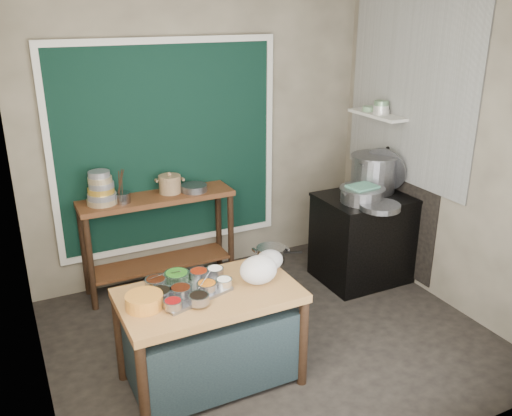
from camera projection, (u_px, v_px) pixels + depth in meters
name	position (u px, v px, depth m)	size (l,w,h in m)	color
floor	(271.00, 338.00, 4.56)	(3.50, 3.00, 0.02)	#2E2823
back_wall	(201.00, 137.00, 5.34)	(3.50, 0.02, 2.80)	gray
left_wall	(20.00, 217.00, 3.34)	(0.02, 3.00, 2.80)	gray
right_wall	(448.00, 152.00, 4.79)	(0.02, 3.00, 2.80)	gray
curtain_panel	(168.00, 147.00, 5.17)	(2.10, 0.02, 1.90)	black
curtain_frame	(169.00, 147.00, 5.17)	(2.22, 0.03, 2.02)	beige
tile_panel	(409.00, 93.00, 5.09)	(0.02, 1.70, 1.70)	#B2B2AA
soot_patch	(391.00, 204.00, 5.58)	(0.01, 1.30, 1.30)	black
wall_shelf	(377.00, 115.00, 5.38)	(0.22, 0.70, 0.03)	beige
prep_table	(211.00, 338.00, 3.91)	(1.25, 0.72, 0.75)	olive
back_counter	(159.00, 242.00, 5.24)	(1.45, 0.40, 0.95)	brown
stove_block	(365.00, 239.00, 5.43)	(0.90, 0.68, 0.85)	black
stove_top	(368.00, 198.00, 5.28)	(0.92, 0.69, 0.03)	black
condiment_tray	(189.00, 291.00, 3.76)	(0.51, 0.37, 0.02)	gray
condiment_bowls	(185.00, 286.00, 3.75)	(0.61, 0.51, 0.07)	gray
yellow_basin	(144.00, 301.00, 3.56)	(0.25, 0.25, 0.10)	#BE7A24
saucepan	(271.00, 255.00, 4.19)	(0.23, 0.23, 0.13)	gray
plastic_bag_a	(259.00, 270.00, 3.87)	(0.28, 0.23, 0.21)	white
plastic_bag_b	(270.00, 260.00, 4.07)	(0.21, 0.18, 0.16)	white
bowl_stack	(101.00, 190.00, 4.82)	(0.27, 0.27, 0.30)	tan
utensil_cup	(122.00, 198.00, 4.88)	(0.16, 0.16, 0.09)	gray
ceramic_crock	(170.00, 185.00, 5.13)	(0.22, 0.22, 0.15)	#8A694B
wide_bowl	(194.00, 188.00, 5.18)	(0.25, 0.25, 0.06)	gray
stock_pot	(373.00, 173.00, 5.36)	(0.47, 0.47, 0.37)	gray
pot_lid	(384.00, 169.00, 5.35)	(0.45, 0.45, 0.02)	gray
steamer	(362.00, 195.00, 5.10)	(0.44, 0.44, 0.14)	gray
green_cloth	(363.00, 187.00, 5.07)	(0.26, 0.20, 0.02)	#53987E
shallow_pan	(380.00, 207.00, 4.93)	(0.37, 0.37, 0.05)	gray
shelf_bowl_stack	(381.00, 108.00, 5.32)	(0.16, 0.16, 0.13)	silver
shelf_bowl_green	(369.00, 109.00, 5.49)	(0.13, 0.13, 0.05)	gray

